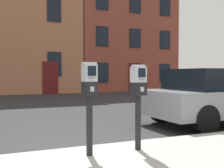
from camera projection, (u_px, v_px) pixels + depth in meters
ground_plane at (87, 158)px, 4.31m from camera, size 160.00×160.00×0.00m
parking_meter_near_kerb at (89, 91)px, 3.95m from camera, size 0.22×0.25×1.32m
parking_meter_twin_adjacent at (138, 91)px, 4.25m from camera, size 0.22×0.25×1.29m
townhouse_cream_stone at (18, 18)px, 20.28m from camera, size 7.92×6.39×10.63m
townhouse_green_painted at (117, 29)px, 23.57m from camera, size 7.75×6.81×10.11m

